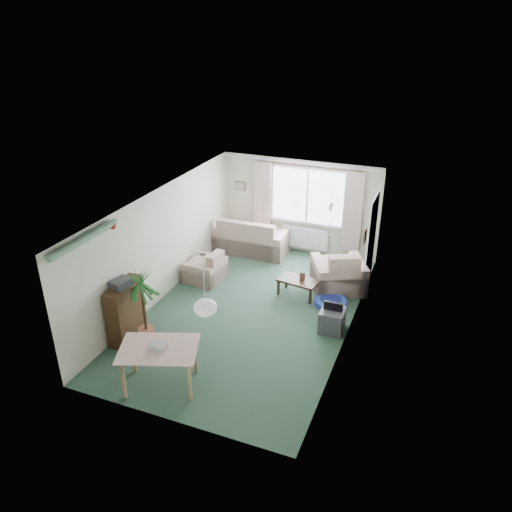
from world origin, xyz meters
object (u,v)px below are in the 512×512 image
at_px(coffee_table, 298,287).
at_px(bookshelf, 126,311).
at_px(armchair_left, 205,266).
at_px(pet_bed, 331,302).
at_px(houseplant, 144,306).
at_px(dining_table, 160,367).
at_px(armchair_corner, 339,269).
at_px(tv_cube, 332,320).
at_px(sofa, 251,234).

bearing_deg(coffee_table, bookshelf, -133.64).
bearing_deg(coffee_table, armchair_left, -177.19).
xyz_separation_m(armchair_left, pet_bed, (2.96, -0.04, -0.29)).
relative_size(houseplant, pet_bed, 2.30).
xyz_separation_m(coffee_table, dining_table, (-1.21, -3.62, 0.16)).
height_order(armchair_corner, tv_cube, armchair_corner).
distance_m(sofa, pet_bed, 3.20).
bearing_deg(pet_bed, bookshelf, -142.75).
relative_size(armchair_corner, houseplant, 0.69).
bearing_deg(houseplant, tv_cube, 28.03).
relative_size(coffee_table, bookshelf, 0.77).
bearing_deg(coffee_table, tv_cube, -45.76).
bearing_deg(dining_table, sofa, 96.19).
distance_m(coffee_table, tv_cube, 1.44).
distance_m(bookshelf, dining_table, 1.65).
height_order(coffee_table, dining_table, dining_table).
xyz_separation_m(armchair_left, bookshelf, (-0.34, -2.55, 0.19)).
xyz_separation_m(armchair_left, coffee_table, (2.19, 0.11, -0.17)).
bearing_deg(coffee_table, pet_bed, -10.90).
height_order(dining_table, pet_bed, dining_table).
relative_size(bookshelf, pet_bed, 1.64).
relative_size(armchair_corner, pet_bed, 1.59).
bearing_deg(sofa, pet_bed, 142.27).
relative_size(armchair_corner, armchair_left, 1.34).
bearing_deg(armchair_corner, armchair_left, -12.05).
bearing_deg(bookshelf, tv_cube, 19.70).
xyz_separation_m(armchair_corner, tv_cube, (0.28, -1.67, -0.26)).
xyz_separation_m(bookshelf, tv_cube, (3.54, 1.62, -0.33)).
bearing_deg(dining_table, tv_cube, 49.40).
height_order(sofa, armchair_left, sofa).
bearing_deg(armchair_corner, bookshelf, 18.94).
bearing_deg(coffee_table, dining_table, -108.51).
xyz_separation_m(armchair_left, dining_table, (0.98, -3.52, -0.01)).
height_order(sofa, bookshelf, bookshelf).
relative_size(armchair_left, pet_bed, 1.19).
relative_size(armchair_left, dining_table, 0.71).
xyz_separation_m(armchair_corner, armchair_left, (-2.92, -0.74, -0.12)).
bearing_deg(pet_bed, armchair_left, 179.23).
height_order(sofa, pet_bed, sofa).
relative_size(armchair_corner, coffee_table, 1.26).
bearing_deg(armchair_corner, coffee_table, 14.90).
distance_m(tv_cube, pet_bed, 0.93).
height_order(coffee_table, tv_cube, tv_cube).
relative_size(armchair_left, houseplant, 0.52).
xyz_separation_m(coffee_table, tv_cube, (1.01, -1.03, 0.03)).
xyz_separation_m(bookshelf, pet_bed, (3.30, 2.51, -0.49)).
distance_m(armchair_left, houseplant, 2.61).
height_order(sofa, dining_table, sofa).
bearing_deg(armchair_left, houseplant, 6.64).
bearing_deg(bookshelf, armchair_corner, 40.37).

